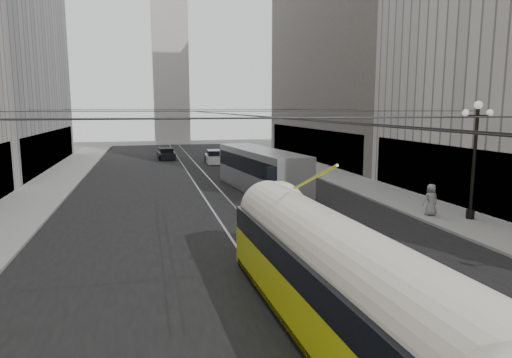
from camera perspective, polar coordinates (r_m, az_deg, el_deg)
road at (r=36.23m, az=-6.19°, el=-0.94°), size 20.00×85.00×0.02m
sidewalk_left at (r=40.10m, az=-24.13°, el=-0.62°), size 4.00×72.00×0.15m
sidewalk_right at (r=42.71m, az=9.36°, el=0.59°), size 4.00×72.00×0.15m
rail_left at (r=36.14m, az=-7.37°, el=-0.99°), size 0.12×85.00×0.04m
rail_right at (r=36.33m, az=-5.02°, el=-0.90°), size 0.12×85.00×0.04m
building_right_far at (r=57.41m, az=12.67°, el=18.87°), size 12.60×32.60×32.60m
distant_tower at (r=83.51m, az=-10.72°, el=14.80°), size 6.00×6.00×31.36m
lamppost_right_mid at (r=27.13m, az=25.67°, el=2.91°), size 1.86×0.44×6.37m
catenary at (r=34.72m, az=-5.94°, el=8.39°), size 25.00×72.00×0.23m
streetcar at (r=12.38m, az=10.29°, el=-12.65°), size 2.91×15.39×3.36m
city_bus at (r=33.37m, az=0.54°, el=1.27°), size 4.07×12.70×3.16m
sedan_white_far at (r=51.30m, az=-5.13°, el=2.72°), size 2.18×4.80×1.49m
sedan_dark_far at (r=56.25m, az=-11.20°, el=3.07°), size 2.12×4.43×1.35m
pedestrian_sidewalk_right at (r=27.45m, az=21.03°, el=-2.43°), size 0.89×0.57×1.80m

